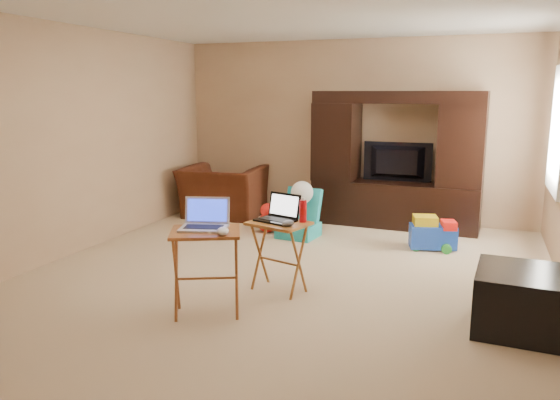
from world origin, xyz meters
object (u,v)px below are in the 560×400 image
at_px(plush_toy, 267,218).
at_px(water_bottle, 303,211).
at_px(child_rocker, 298,213).
at_px(recliner, 223,192).
at_px(ottoman, 526,301).
at_px(entertainment_center, 396,160).
at_px(laptop_left, 203,215).
at_px(tray_table_right, 279,257).
at_px(laptop_right, 275,208).
at_px(push_toy, 433,232).
at_px(television, 397,162).
at_px(mouse_left, 223,231).
at_px(tray_table_left, 206,273).
at_px(mouse_right, 288,223).

distance_m(plush_toy, water_bottle, 2.21).
bearing_deg(child_rocker, plush_toy, 176.63).
height_order(recliner, child_rocker, recliner).
bearing_deg(ottoman, entertainment_center, 115.96).
bearing_deg(laptop_left, water_bottle, 36.61).
relative_size(child_rocker, tray_table_right, 0.95).
distance_m(tray_table_right, laptop_right, 0.44).
bearing_deg(push_toy, recliner, 152.57).
height_order(television, laptop_right, television).
height_order(recliner, mouse_left, mouse_left).
distance_m(television, tray_table_left, 3.77).
relative_size(push_toy, laptop_left, 1.43).
distance_m(television, laptop_left, 3.71).
xyz_separation_m(child_rocker, ottoman, (2.48, -1.98, -0.07)).
xyz_separation_m(recliner, laptop_right, (1.80, -2.56, 0.40)).
distance_m(push_toy, water_bottle, 2.13).
xyz_separation_m(ottoman, laptop_right, (-2.08, 0.15, 0.53)).
bearing_deg(child_rocker, push_toy, 8.23).
height_order(tray_table_left, tray_table_right, tray_table_left).
distance_m(push_toy, laptop_left, 3.07).
xyz_separation_m(push_toy, tray_table_right, (-1.18, -1.89, 0.12)).
bearing_deg(mouse_left, tray_table_left, 159.78).
xyz_separation_m(tray_table_right, laptop_left, (-0.39, -0.68, 0.50)).
height_order(television, child_rocker, television).
distance_m(television, tray_table_right, 3.01).
relative_size(entertainment_center, television, 2.41).
height_order(ottoman, tray_table_left, tray_table_left).
bearing_deg(mouse_right, ottoman, -0.30).
bearing_deg(laptop_left, recliner, 98.30).
relative_size(television, plush_toy, 2.36).
height_order(television, water_bottle, television).
height_order(tray_table_left, laptop_right, laptop_right).
bearing_deg(television, mouse_left, 78.14).
distance_m(entertainment_center, push_toy, 1.34).
bearing_deg(mouse_left, laptop_right, 81.10).
bearing_deg(ottoman, mouse_right, 179.70).
height_order(push_toy, tray_table_left, tray_table_left).
distance_m(child_rocker, laptop_right, 1.92).
xyz_separation_m(push_toy, laptop_left, (-1.57, -2.56, 0.63)).
bearing_deg(entertainment_center, tray_table_left, -102.32).
bearing_deg(ottoman, mouse_left, -163.61).
height_order(child_rocker, water_bottle, water_bottle).
relative_size(mouse_left, water_bottle, 0.72).
height_order(plush_toy, tray_table_left, tray_table_left).
bearing_deg(plush_toy, recliner, 145.75).
bearing_deg(television, ottoman, 115.33).
height_order(television, mouse_left, television).
height_order(television, laptop_left, television).
bearing_deg(television, push_toy, 120.13).
bearing_deg(water_bottle, entertainment_center, 82.07).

